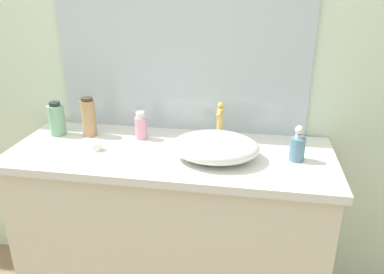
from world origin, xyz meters
TOP-DOWN VIEW (x-y plane):
  - bathroom_wall_rear at (0.00, 0.73)m, footprint 6.00×0.06m
  - vanity_counter at (0.08, 0.42)m, footprint 1.41×0.54m
  - wall_mirror_panel at (0.08, 0.69)m, footprint 1.19×0.01m
  - sink_basin at (0.28, 0.38)m, footprint 0.36×0.29m
  - faucet at (0.28, 0.54)m, footprint 0.03×0.11m
  - soap_dispenser at (0.61, 0.41)m, footprint 0.06×0.06m
  - lotion_bottle at (-0.34, 0.53)m, footprint 0.07×0.07m
  - perfume_bottle at (-0.08, 0.53)m, footprint 0.05×0.05m
  - spray_can at (-0.49, 0.52)m, footprint 0.08×0.08m
  - candle_jar at (-0.24, 0.37)m, footprint 0.05×0.05m

SIDE VIEW (x-z plane):
  - vanity_counter at x=0.08m, z-range 0.00..0.87m
  - candle_jar at x=-0.24m, z-range 0.87..0.90m
  - sink_basin at x=0.28m, z-range 0.87..0.97m
  - perfume_bottle at x=-0.08m, z-range 0.86..1.00m
  - soap_dispenser at x=0.61m, z-range 0.86..1.01m
  - spray_can at x=-0.49m, z-range 0.87..1.03m
  - lotion_bottle at x=-0.34m, z-range 0.87..1.06m
  - faucet at x=0.28m, z-range 0.88..1.07m
  - bathroom_wall_rear at x=0.00m, z-range 0.00..2.60m
  - wall_mirror_panel at x=0.08m, z-range 0.87..1.79m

